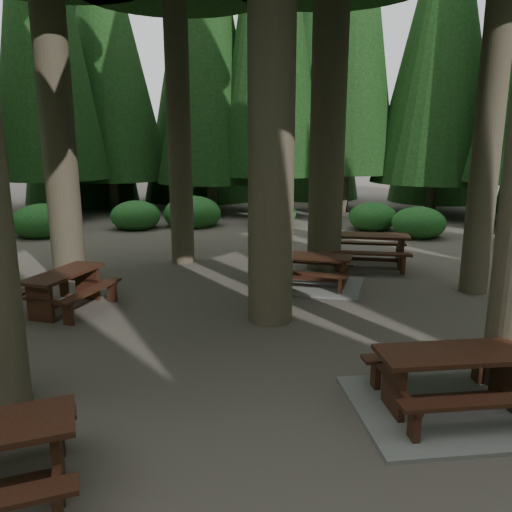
{
  "coord_description": "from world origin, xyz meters",
  "views": [
    {
      "loc": [
        0.44,
        -8.88,
        3.34
      ],
      "look_at": [
        0.54,
        0.87,
        1.1
      ],
      "focal_mm": 35.0,
      "sensor_mm": 36.0,
      "label": 1
    }
  ],
  "objects_px": {
    "picnic_table_c": "(314,276)",
    "picnic_table_d": "(370,245)",
    "picnic_table_b": "(65,285)",
    "picnic_table_a": "(450,391)"
  },
  "relations": [
    {
      "from": "picnic_table_b",
      "to": "picnic_table_c",
      "type": "xyz_separation_m",
      "value": [
        5.25,
        1.65,
        -0.27
      ]
    },
    {
      "from": "picnic_table_d",
      "to": "picnic_table_c",
      "type": "bearing_deg",
      "value": -122.53
    },
    {
      "from": "picnic_table_c",
      "to": "picnic_table_d",
      "type": "distance_m",
      "value": 2.58
    },
    {
      "from": "picnic_table_a",
      "to": "picnic_table_c",
      "type": "relative_size",
      "value": 0.97
    },
    {
      "from": "picnic_table_c",
      "to": "picnic_table_d",
      "type": "xyz_separation_m",
      "value": [
        1.75,
        1.87,
        0.34
      ]
    },
    {
      "from": "picnic_table_a",
      "to": "picnic_table_d",
      "type": "bearing_deg",
      "value": 78.32
    },
    {
      "from": "picnic_table_c",
      "to": "picnic_table_b",
      "type": "bearing_deg",
      "value": -145.75
    },
    {
      "from": "picnic_table_b",
      "to": "picnic_table_d",
      "type": "distance_m",
      "value": 7.83
    },
    {
      "from": "picnic_table_b",
      "to": "picnic_table_a",
      "type": "bearing_deg",
      "value": -104.69
    },
    {
      "from": "picnic_table_a",
      "to": "picnic_table_b",
      "type": "xyz_separation_m",
      "value": [
        -6.27,
        3.99,
        0.25
      ]
    }
  ]
}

